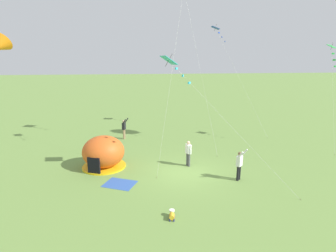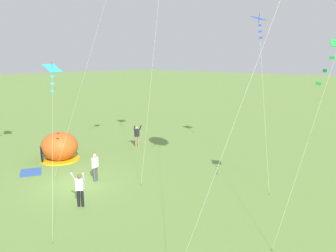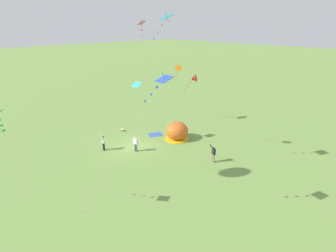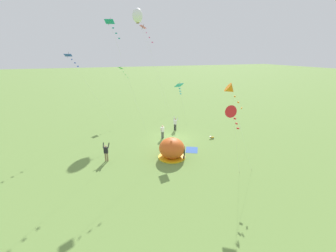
% 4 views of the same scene
% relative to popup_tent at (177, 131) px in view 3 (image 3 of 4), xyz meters
% --- Properties ---
extents(ground_plane, '(300.00, 300.00, 0.00)m').
position_rel_popup_tent_xyz_m(ground_plane, '(4.97, -1.96, -1.00)').
color(ground_plane, olive).
extents(popup_tent, '(2.81, 2.81, 2.10)m').
position_rel_popup_tent_xyz_m(popup_tent, '(0.00, 0.00, 0.00)').
color(popup_tent, '#D8591E').
rests_on(popup_tent, ground).
extents(picnic_blanket, '(2.11, 1.94, 0.01)m').
position_rel_popup_tent_xyz_m(picnic_blanket, '(0.99, -2.74, -0.99)').
color(picnic_blanket, '#3359A5').
rests_on(picnic_blanket, ground).
extents(toddler_crawling, '(0.32, 0.55, 0.32)m').
position_rel_popup_tent_xyz_m(toddler_crawling, '(3.23, -6.58, -0.82)').
color(toddler_crawling, gold).
rests_on(toddler_crawling, ground).
extents(person_near_tent, '(0.35, 0.56, 1.72)m').
position_rel_popup_tent_xyz_m(person_near_tent, '(5.48, -0.83, -0.03)').
color(person_near_tent, '#4C4C51').
rests_on(person_near_tent, ground).
extents(person_with_toddler, '(0.62, 0.72, 1.89)m').
position_rel_popup_tent_xyz_m(person_with_toddler, '(1.46, 6.39, 0.00)').
color(person_with_toddler, '#8C7251').
rests_on(person_with_toddler, ground).
extents(person_arms_raised, '(0.72, 0.68, 1.89)m').
position_rel_popup_tent_xyz_m(person_arms_raised, '(7.82, -3.47, 0.00)').
color(person_arms_raised, black).
rests_on(person_arms_raised, ground).
extents(kite_red, '(1.55, 2.62, 6.58)m').
position_rel_popup_tent_xyz_m(kite_red, '(-5.84, -2.69, 5.01)').
color(kite_red, silver).
rests_on(kite_red, ground).
extents(kite_orange, '(1.73, 2.98, 7.94)m').
position_rel_popup_tent_xyz_m(kite_orange, '(-3.88, -3.72, 6.38)').
color(kite_orange, silver).
rests_on(kite_orange, ground).
extents(kite_cyan, '(6.45, 4.38, 7.14)m').
position_rel_popup_tent_xyz_m(kite_cyan, '(4.11, -2.45, 5.55)').
color(kite_cyan, silver).
rests_on(kite_cyan, ground).
extents(kite_blue, '(4.10, 5.38, 10.34)m').
position_rel_popup_tent_xyz_m(kite_blue, '(10.85, 8.95, 8.62)').
color(kite_blue, silver).
rests_on(kite_blue, ground).
extents(kite_teal, '(2.53, 4.66, 13.68)m').
position_rel_popup_tent_xyz_m(kite_teal, '(6.18, 4.41, 11.87)').
color(kite_teal, silver).
rests_on(kite_teal, ground).
extents(kite_pink, '(2.97, 3.86, 13.20)m').
position_rel_popup_tent_xyz_m(kite_pink, '(5.55, 0.92, 11.22)').
color(kite_pink, silver).
rests_on(kite_pink, ground).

